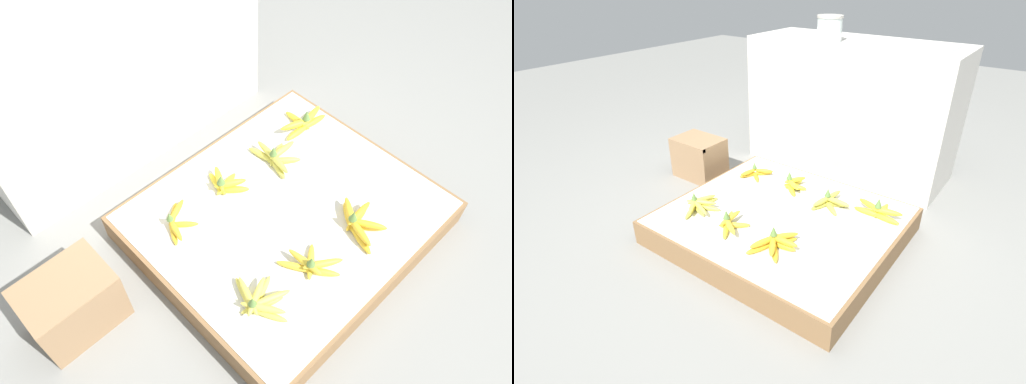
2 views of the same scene
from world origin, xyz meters
TOP-DOWN VIEW (x-y plane):
  - ground_plane at (0.00, 0.00)m, footprint 10.00×10.00m
  - display_platform at (0.00, 0.00)m, footprint 1.11×0.98m
  - back_vendor_table at (-0.13, 0.96)m, footprint 1.31×0.51m
  - wooden_crate at (-0.83, 0.24)m, footprint 0.31×0.23m
  - banana_bunch_front_left at (-0.37, -0.22)m, footprint 0.18×0.25m
  - banana_bunch_front_midleft at (-0.13, -0.25)m, footprint 0.19×0.21m
  - banana_bunch_front_midright at (0.14, -0.25)m, footprint 0.19×0.24m
  - banana_bunch_middle_left at (-0.36, 0.25)m, footprint 0.16×0.18m
  - banana_bunch_middle_midleft at (-0.10, 0.25)m, footprint 0.14×0.19m
  - banana_bunch_middle_midright at (0.15, 0.21)m, footprint 0.18×0.24m
  - banana_bunch_middle_right at (0.40, 0.27)m, footprint 0.25×0.16m

SIDE VIEW (x-z plane):
  - ground_plane at x=0.00m, z-range 0.00..0.00m
  - display_platform at x=0.00m, z-range 0.00..0.13m
  - wooden_crate at x=-0.83m, z-range 0.00..0.26m
  - banana_bunch_middle_left at x=-0.36m, z-range 0.11..0.20m
  - banana_bunch_front_left at x=-0.37m, z-range 0.11..0.21m
  - banana_bunch_front_midleft at x=-0.13m, z-range 0.11..0.21m
  - banana_bunch_middle_midright at x=0.15m, z-range 0.11..0.21m
  - banana_bunch_front_midright at x=0.14m, z-range 0.11..0.21m
  - banana_bunch_middle_midleft at x=-0.10m, z-range 0.11..0.22m
  - banana_bunch_middle_right at x=0.40m, z-range 0.11..0.22m
  - back_vendor_table at x=-0.13m, z-range 0.00..0.84m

